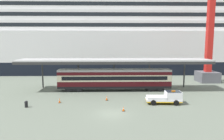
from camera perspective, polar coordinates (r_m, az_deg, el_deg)
name	(u,v)px	position (r m, az deg, el deg)	size (l,w,h in m)	color
ground_plane	(112,113)	(28.05, -0.03, -11.64)	(400.00, 400.00, 0.00)	slate
cruise_ship	(141,33)	(74.15, 7.71, 9.81)	(179.15, 30.17, 37.58)	black
platform_canopy	(114,61)	(40.39, 0.67, 2.55)	(36.30, 5.73, 6.00)	#B6B6B6
train_carriage	(115,79)	(40.40, 0.68, -2.36)	(21.25, 2.81, 4.11)	black
service_truck	(167,97)	(33.14, 14.59, -7.10)	(5.29, 2.45, 2.02)	white
traffic_cone_near	(123,109)	(28.91, 3.11, -10.41)	(0.36, 0.36, 0.64)	black
traffic_cone_mid	(60,100)	(33.55, -13.95, -7.97)	(0.36, 0.36, 0.79)	black
traffic_cone_far	(107,98)	(34.00, -1.45, -7.54)	(0.36, 0.36, 0.79)	black
dockside_crane	(214,11)	(54.55, 25.75, 14.10)	(15.43, 4.40, 51.48)	#595960
quay_bollard	(26,104)	(32.79, -22.13, -8.43)	(0.48, 0.48, 0.96)	black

